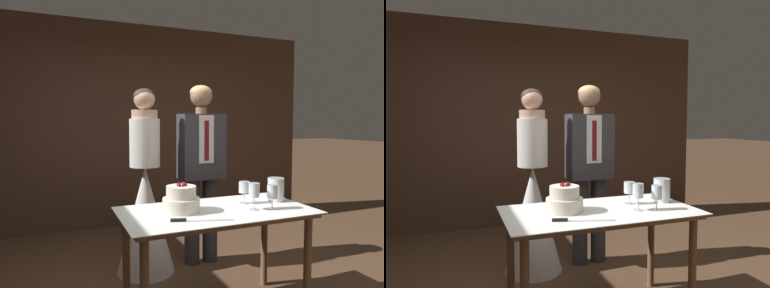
{
  "view_description": "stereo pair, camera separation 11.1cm",
  "coord_description": "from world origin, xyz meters",
  "views": [
    {
      "loc": [
        -0.92,
        -2.14,
        1.41
      ],
      "look_at": [
        0.14,
        0.47,
        1.22
      ],
      "focal_mm": 32.0,
      "sensor_mm": 36.0,
      "label": 1
    },
    {
      "loc": [
        -0.82,
        -2.18,
        1.41
      ],
      "look_at": [
        0.14,
        0.47,
        1.22
      ],
      "focal_mm": 32.0,
      "sensor_mm": 36.0,
      "label": 2
    }
  ],
  "objects": [
    {
      "name": "wall_back",
      "position": [
        0.0,
        2.49,
        1.35
      ],
      "size": [
        5.44,
        0.12,
        2.7
      ],
      "primitive_type": "cube",
      "color": "#513828",
      "rests_on": "ground_plane"
    },
    {
      "name": "cake_table",
      "position": [
        0.14,
        0.02,
        0.68
      ],
      "size": [
        1.37,
        0.72,
        0.78
      ],
      "color": "brown",
      "rests_on": "ground_plane"
    },
    {
      "name": "tiered_cake",
      "position": [
        -0.11,
        0.06,
        0.86
      ],
      "size": [
        0.26,
        0.26,
        0.2
      ],
      "color": "silver",
      "rests_on": "cake_table"
    },
    {
      "name": "cake_knife",
      "position": [
        -0.14,
        -0.18,
        0.79
      ],
      "size": [
        0.39,
        0.14,
        0.02
      ],
      "rotation": [
        0.0,
        0.0,
        -0.29
      ],
      "color": "silver",
      "rests_on": "cake_table"
    },
    {
      "name": "wine_glass_near",
      "position": [
        0.39,
        -0.09,
        0.92
      ],
      "size": [
        0.08,
        0.08,
        0.19
      ],
      "color": "silver",
      "rests_on": "cake_table"
    },
    {
      "name": "wine_glass_middle",
      "position": [
        0.52,
        -0.12,
        0.9
      ],
      "size": [
        0.07,
        0.07,
        0.18
      ],
      "color": "silver",
      "rests_on": "cake_table"
    },
    {
      "name": "wine_glass_far",
      "position": [
        0.42,
        0.1,
        0.9
      ],
      "size": [
        0.08,
        0.08,
        0.17
      ],
      "color": "silver",
      "rests_on": "cake_table"
    },
    {
      "name": "hurricane_candle",
      "position": [
        0.69,
        0.08,
        0.87
      ],
      "size": [
        0.13,
        0.13,
        0.18
      ],
      "color": "silver",
      "rests_on": "cake_table"
    },
    {
      "name": "bride",
      "position": [
        -0.14,
        0.93,
        0.62
      ],
      "size": [
        0.54,
        0.54,
        1.71
      ],
      "color": "white",
      "rests_on": "ground_plane"
    },
    {
      "name": "groom",
      "position": [
        0.42,
        0.93,
        1.0
      ],
      "size": [
        0.43,
        0.25,
        1.76
      ],
      "color": "#38383D",
      "rests_on": "ground_plane"
    }
  ]
}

